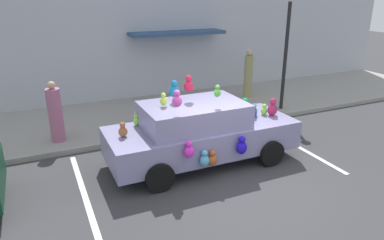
{
  "coord_description": "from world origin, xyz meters",
  "views": [
    {
      "loc": [
        -3.76,
        -5.94,
        4.0
      ],
      "look_at": [
        -0.21,
        1.83,
        0.9
      ],
      "focal_mm": 33.19,
      "sensor_mm": 36.0,
      "label": 1
    }
  ],
  "objects": [
    {
      "name": "parking_stripe_front",
      "position": [
        2.57,
        1.0,
        0.0
      ],
      "size": [
        0.12,
        3.6,
        0.01
      ],
      "primitive_type": "cube",
      "color": "silver",
      "rests_on": "ground"
    },
    {
      "name": "plush_covered_car",
      "position": [
        -0.27,
        1.22,
        0.8
      ],
      "size": [
        4.61,
        2.06,
        2.17
      ],
      "color": "#837EA8",
      "rests_on": "ground"
    },
    {
      "name": "pedestrian_near_shopfront",
      "position": [
        3.77,
        5.32,
        1.01
      ],
      "size": [
        0.33,
        0.33,
        1.82
      ],
      "color": "#98945C",
      "rests_on": "sidewalk"
    },
    {
      "name": "ground_plane",
      "position": [
        0.0,
        0.0,
        0.0
      ],
      "size": [
        60.0,
        60.0,
        0.0
      ],
      "primitive_type": "plane",
      "color": "#38383A"
    },
    {
      "name": "teddy_bear_on_sidewalk",
      "position": [
        -0.96,
        4.0,
        0.51
      ],
      "size": [
        0.41,
        0.34,
        0.79
      ],
      "color": "beige",
      "rests_on": "sidewalk"
    },
    {
      "name": "street_lamp_post",
      "position": [
        3.98,
        3.5,
        2.49
      ],
      "size": [
        0.28,
        0.28,
        3.82
      ],
      "color": "black",
      "rests_on": "sidewalk"
    },
    {
      "name": "parking_stripe_rear",
      "position": [
        -3.13,
        1.0,
        0.0
      ],
      "size": [
        0.12,
        3.6,
        0.01
      ],
      "primitive_type": "cube",
      "color": "silver",
      "rests_on": "ground"
    },
    {
      "name": "storefront_building",
      "position": [
        0.01,
        7.14,
        3.19
      ],
      "size": [
        24.0,
        1.25,
        6.4
      ],
      "color": "#B2B7C1",
      "rests_on": "ground"
    },
    {
      "name": "sidewalk",
      "position": [
        0.0,
        5.0,
        0.07
      ],
      "size": [
        24.0,
        4.0,
        0.15
      ],
      "primitive_type": "cube",
      "color": "gray",
      "rests_on": "ground"
    },
    {
      "name": "pedestrian_walking_past",
      "position": [
        -3.36,
        3.73,
        0.91
      ],
      "size": [
        0.37,
        0.37,
        1.66
      ],
      "color": "#A85F80",
      "rests_on": "sidewalk"
    }
  ]
}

